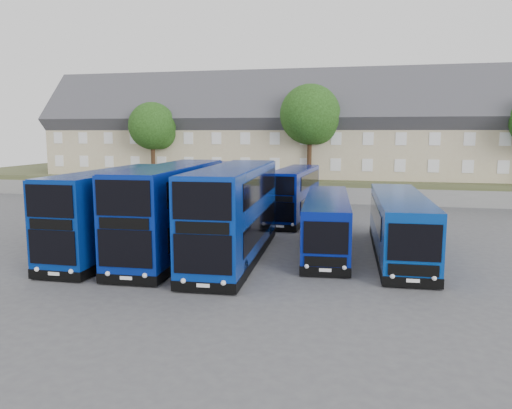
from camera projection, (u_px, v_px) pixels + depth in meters
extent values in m
plane|color=#4A4B50|center=(209.00, 268.00, 24.57)|extent=(120.00, 120.00, 0.00)
cube|color=slate|center=(286.00, 194.00, 47.64)|extent=(70.00, 0.40, 1.50)
cube|color=#474C2B|center=(300.00, 181.00, 57.27)|extent=(80.00, 20.00, 2.00)
cube|color=tan|center=(91.00, 146.00, 57.98)|extent=(6.00, 8.00, 6.00)
cube|color=#37373C|center=(90.00, 120.00, 57.55)|extent=(6.00, 10.40, 10.40)
cube|color=brown|center=(100.00, 86.00, 56.67)|extent=(0.60, 0.90, 1.40)
cube|color=tan|center=(138.00, 146.00, 56.69)|extent=(6.00, 8.00, 6.00)
cube|color=#37373C|center=(138.00, 120.00, 56.26)|extent=(6.00, 10.40, 10.40)
cube|color=brown|center=(149.00, 85.00, 55.38)|extent=(0.60, 0.90, 1.40)
cube|color=tan|center=(188.00, 147.00, 55.40)|extent=(6.00, 8.00, 6.00)
cube|color=#37373C|center=(188.00, 119.00, 54.97)|extent=(6.00, 10.40, 10.40)
cube|color=brown|center=(200.00, 84.00, 54.10)|extent=(0.60, 0.90, 1.40)
cube|color=tan|center=(241.00, 147.00, 54.12)|extent=(6.00, 8.00, 6.00)
cube|color=#37373C|center=(240.00, 119.00, 53.68)|extent=(6.00, 10.40, 10.40)
cube|color=brown|center=(254.00, 82.00, 52.81)|extent=(0.60, 0.90, 1.40)
cube|color=tan|center=(295.00, 148.00, 52.83)|extent=(6.00, 8.00, 6.00)
cube|color=#37373C|center=(296.00, 119.00, 52.40)|extent=(6.00, 10.40, 10.40)
cube|color=brown|center=(311.00, 81.00, 51.52)|extent=(0.60, 0.90, 1.40)
cube|color=tan|center=(353.00, 148.00, 51.54)|extent=(6.00, 8.00, 6.00)
cube|color=#37373C|center=(354.00, 119.00, 51.11)|extent=(6.00, 10.40, 10.40)
cube|color=brown|center=(370.00, 80.00, 50.23)|extent=(0.60, 0.90, 1.40)
cube|color=tan|center=(413.00, 148.00, 50.25)|extent=(6.00, 8.00, 6.00)
cube|color=#37373C|center=(415.00, 118.00, 49.82)|extent=(6.00, 10.40, 10.40)
cube|color=brown|center=(433.00, 78.00, 48.95)|extent=(0.60, 0.90, 1.40)
cube|color=tan|center=(477.00, 149.00, 48.97)|extent=(6.00, 8.00, 6.00)
cube|color=#37373C|center=(479.00, 118.00, 48.53)|extent=(6.00, 10.40, 10.40)
cube|color=brown|center=(499.00, 77.00, 47.66)|extent=(0.60, 0.90, 1.40)
cube|color=navy|center=(115.00, 209.00, 27.30)|extent=(2.59, 11.32, 4.18)
cube|color=black|center=(116.00, 247.00, 27.61)|extent=(2.63, 11.36, 0.45)
cube|color=black|center=(52.00, 247.00, 21.93)|extent=(2.27, 0.06, 1.54)
cube|color=black|center=(49.00, 201.00, 21.63)|extent=(2.27, 0.06, 1.44)
cylinder|color=black|center=(61.00, 258.00, 24.48)|extent=(0.30, 1.00, 1.00)
cube|color=navy|center=(172.00, 207.00, 27.01)|extent=(3.27, 12.12, 4.45)
cube|color=black|center=(173.00, 248.00, 27.34)|extent=(3.31, 12.16, 0.45)
cube|color=black|center=(125.00, 249.00, 21.26)|extent=(2.43, 0.17, 1.64)
cube|color=black|center=(123.00, 198.00, 20.94)|extent=(2.43, 0.17, 1.53)
cylinder|color=black|center=(122.00, 261.00, 23.81)|extent=(0.35, 1.01, 1.00)
cube|color=navy|center=(234.00, 210.00, 26.00)|extent=(3.33, 12.18, 4.48)
cube|color=black|center=(234.00, 253.00, 26.33)|extent=(3.38, 12.23, 0.45)
cube|color=black|center=(203.00, 255.00, 20.21)|extent=(2.44, 0.18, 1.64)
cube|color=black|center=(202.00, 201.00, 19.90)|extent=(2.44, 0.18, 1.54)
cylinder|color=black|center=(190.00, 267.00, 22.76)|extent=(0.35, 1.01, 1.00)
cube|color=#060979|center=(213.00, 188.00, 39.72)|extent=(3.18, 10.23, 3.67)
cube|color=black|center=(213.00, 212.00, 39.99)|extent=(3.22, 10.27, 0.45)
cube|color=black|center=(185.00, 207.00, 35.06)|extent=(1.98, 0.24, 1.37)
cube|color=black|center=(185.00, 181.00, 34.80)|extent=(1.98, 0.24, 1.28)
cylinder|color=black|center=(186.00, 214.00, 37.59)|extent=(0.39, 1.02, 1.00)
cube|color=navy|center=(295.00, 192.00, 37.60)|extent=(2.73, 9.79, 3.52)
cube|color=black|center=(294.00, 216.00, 37.86)|extent=(2.77, 9.83, 0.45)
cube|color=black|center=(280.00, 212.00, 33.07)|extent=(1.90, 0.16, 1.32)
cube|color=black|center=(280.00, 186.00, 32.81)|extent=(1.90, 0.16, 1.23)
cylinder|color=black|center=(274.00, 219.00, 35.57)|extent=(0.35, 1.01, 1.00)
cube|color=navy|center=(327.00, 221.00, 27.96)|extent=(3.10, 11.25, 2.71)
cube|color=black|center=(326.00, 245.00, 28.16)|extent=(3.15, 11.30, 0.45)
cube|color=black|center=(326.00, 238.00, 22.46)|extent=(2.01, 0.20, 1.48)
cylinder|color=black|center=(305.00, 255.00, 24.99)|extent=(0.37, 1.02, 1.00)
cube|color=#073591|center=(400.00, 223.00, 26.70)|extent=(2.97, 12.04, 2.94)
cube|color=black|center=(399.00, 250.00, 26.92)|extent=(3.01, 12.08, 0.45)
cube|color=black|center=(415.00, 243.00, 20.82)|extent=(2.19, 0.15, 1.59)
cylinder|color=black|center=(383.00, 264.00, 23.41)|extent=(0.34, 1.01, 1.00)
cylinder|color=#382314|center=(153.00, 159.00, 51.16)|extent=(0.44, 0.44, 3.75)
sphere|color=#19340E|center=(152.00, 126.00, 50.68)|extent=(4.80, 4.80, 4.80)
sphere|color=#19340E|center=(159.00, 133.00, 51.04)|extent=(3.30, 3.30, 3.30)
cylinder|color=#382314|center=(309.00, 157.00, 48.16)|extent=(0.44, 0.44, 4.50)
sphere|color=#1A320D|center=(310.00, 114.00, 47.58)|extent=(5.76, 5.76, 5.76)
sphere|color=#1A320D|center=(317.00, 124.00, 47.96)|extent=(3.96, 3.96, 3.96)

